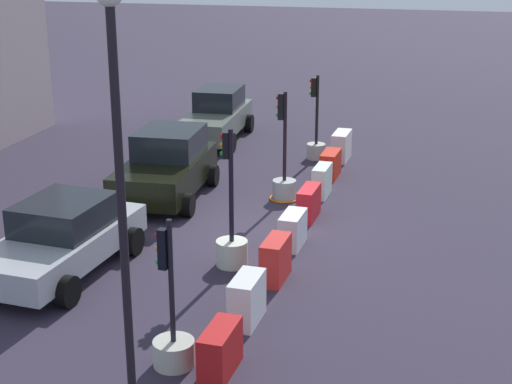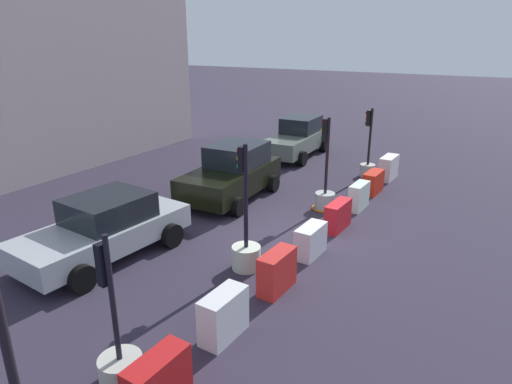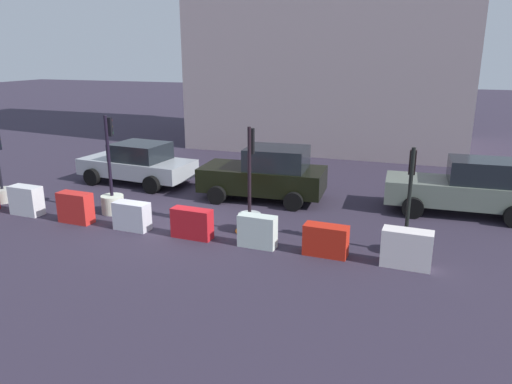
{
  "view_description": "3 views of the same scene",
  "coord_description": "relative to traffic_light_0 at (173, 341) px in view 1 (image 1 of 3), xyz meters",
  "views": [
    {
      "loc": [
        -17.31,
        -4.23,
        6.91
      ],
      "look_at": [
        -2.24,
        -0.32,
        1.72
      ],
      "focal_mm": 54.44,
      "sensor_mm": 36.0,
      "label": 1
    },
    {
      "loc": [
        -10.5,
        -4.85,
        5.31
      ],
      "look_at": [
        -1.21,
        0.57,
        1.56
      ],
      "focal_mm": 31.41,
      "sensor_mm": 36.0,
      "label": 2
    },
    {
      "loc": [
        6.76,
        -11.94,
        4.91
      ],
      "look_at": [
        2.55,
        0.01,
        1.21
      ],
      "focal_mm": 33.97,
      "sensor_mm": 36.0,
      "label": 3
    }
  ],
  "objects": [
    {
      "name": "traffic_light_0",
      "position": [
        0.0,
        0.0,
        0.0
      ],
      "size": [
        0.71,
        0.71,
        2.61
      ],
      "color": "#B8B7AA",
      "rests_on": "ground_plane"
    },
    {
      "name": "construction_barrier_1",
      "position": [
        1.79,
        -0.79,
        0.01
      ],
      "size": [
        1.03,
        0.5,
        0.91
      ],
      "color": "silver",
      "rests_on": "ground_plane"
    },
    {
      "name": "car_silver_hatchback",
      "position": [
        3.01,
        3.62,
        0.33
      ],
      "size": [
        4.52,
        2.5,
        1.57
      ],
      "color": "#A6ABB1",
      "rests_on": "ground_plane"
    },
    {
      "name": "construction_barrier_7",
      "position": [
        13.13,
        -0.85,
        0.02
      ],
      "size": [
        1.17,
        0.51,
        0.91
      ],
      "color": "white",
      "rests_on": "ground_plane"
    },
    {
      "name": "car_black_sedan",
      "position": [
        8.3,
        3.26,
        0.44
      ],
      "size": [
        4.29,
        2.44,
        1.82
      ],
      "color": "black",
      "rests_on": "ground_plane"
    },
    {
      "name": "construction_barrier_4",
      "position": [
        7.54,
        -0.86,
        -0.03
      ],
      "size": [
        1.15,
        0.44,
        0.82
      ],
      "color": "red",
      "rests_on": "ground_plane"
    },
    {
      "name": "construction_barrier_0",
      "position": [
        -0.03,
        -0.83,
        -0.03
      ],
      "size": [
        1.09,
        0.49,
        0.81
      ],
      "color": "red",
      "rests_on": "ground_plane"
    },
    {
      "name": "car_grey_saloon",
      "position": [
        14.66,
        3.8,
        0.41
      ],
      "size": [
        4.64,
        2.17,
        1.76
      ],
      "color": "slate",
      "rests_on": "ground_plane"
    },
    {
      "name": "construction_barrier_6",
      "position": [
        11.21,
        -0.81,
        -0.05
      ],
      "size": [
        1.11,
        0.5,
        0.78
      ],
      "color": "red",
      "rests_on": "ground_plane"
    },
    {
      "name": "traffic_light_1",
      "position": [
        4.23,
        0.22,
        0.1
      ],
      "size": [
        0.7,
        0.7,
        3.07
      ],
      "color": "silver",
      "rests_on": "ground_plane"
    },
    {
      "name": "traffic_light_2",
      "position": [
        8.87,
        0.08,
        0.06
      ],
      "size": [
        0.82,
        0.82,
        2.98
      ],
      "color": "#A8AEAE",
      "rests_on": "ground_plane"
    },
    {
      "name": "construction_barrier_2",
      "position": [
        3.73,
        -0.89,
        0.02
      ],
      "size": [
        1.05,
        0.48,
        0.91
      ],
      "color": "red",
      "rests_on": "ground_plane"
    },
    {
      "name": "street_lamp_post",
      "position": [
        -1.6,
        0.04,
        3.63
      ],
      "size": [
        0.36,
        0.36,
        6.39
      ],
      "color": "black",
      "rests_on": "ground_plane"
    },
    {
      "name": "traffic_light_3",
      "position": [
        13.07,
        -0.03,
        0.1
      ],
      "size": [
        0.6,
        0.6,
        2.71
      ],
      "color": "beige",
      "rests_on": "ground_plane"
    },
    {
      "name": "construction_barrier_5",
      "position": [
        9.42,
        -0.87,
        -0.01
      ],
      "size": [
        1.01,
        0.42,
        0.85
      ],
      "color": "silver",
      "rests_on": "ground_plane"
    },
    {
      "name": "ground_plane",
      "position": [
        6.53,
        0.0,
        -0.44
      ],
      "size": [
        120.0,
        120.0,
        0.0
      ],
      "primitive_type": "plane",
      "color": "#2E2838"
    },
    {
      "name": "construction_barrier_3",
      "position": [
        5.63,
        -0.85,
        -0.04
      ],
      "size": [
        1.04,
        0.5,
        0.8
      ],
      "color": "silver",
      "rests_on": "ground_plane"
    }
  ]
}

